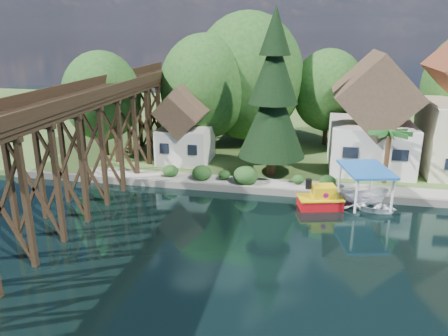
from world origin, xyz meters
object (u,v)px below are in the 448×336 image
at_px(shed, 185,129).
at_px(conifer, 273,97).
at_px(house_left, 372,120).
at_px(boat_canopy, 364,190).
at_px(tugboat, 321,199).
at_px(boat_white_a, 369,203).
at_px(palm_tree, 390,134).
at_px(trestle_bridge, 94,133).

relative_size(shed, conifer, 0.53).
relative_size(house_left, boat_canopy, 2.00).
distance_m(conifer, tugboat, 10.21).
relative_size(house_left, shed, 1.40).
distance_m(house_left, conifer, 10.29).
height_order(shed, boat_white_a, shed).
height_order(tugboat, boat_canopy, boat_canopy).
height_order(house_left, tugboat, house_left).
relative_size(tugboat, boat_canopy, 0.68).
bearing_deg(boat_white_a, boat_canopy, 63.13).
relative_size(palm_tree, tugboat, 1.33).
height_order(trestle_bridge, conifer, conifer).
bearing_deg(tugboat, conifer, 126.95).
bearing_deg(tugboat, boat_canopy, 19.62).
distance_m(boat_white_a, boat_canopy, 1.10).
bearing_deg(trestle_bridge, house_left, 25.21).
xyz_separation_m(tugboat, boat_white_a, (3.69, 0.64, -0.29)).
relative_size(conifer, boat_white_a, 3.39).
height_order(palm_tree, boat_white_a, palm_tree).
xyz_separation_m(shed, palm_tree, (18.93, -2.96, 1.06)).
distance_m(palm_tree, boat_canopy, 6.09).
xyz_separation_m(shed, boat_canopy, (16.74, -7.41, -2.49)).
distance_m(house_left, boat_canopy, 9.76).
bearing_deg(palm_tree, tugboat, -134.40).
height_order(trestle_bridge, boat_white_a, trestle_bridge).
height_order(palm_tree, tugboat, palm_tree).
bearing_deg(tugboat, palm_tree, 45.60).
height_order(conifer, boat_canopy, conifer).
relative_size(conifer, tugboat, 3.96).
bearing_deg(boat_canopy, boat_white_a, -55.45).
distance_m(trestle_bridge, conifer, 15.63).
distance_m(house_left, boat_white_a, 10.58).
bearing_deg(trestle_bridge, palm_tree, 14.89).
relative_size(trestle_bridge, palm_tree, 8.80).
distance_m(shed, palm_tree, 19.19).
bearing_deg(boat_white_a, tugboat, 128.45).
relative_size(shed, palm_tree, 1.56).
distance_m(trestle_bridge, palm_tree, 24.76).
height_order(tugboat, boat_white_a, tugboat).
relative_size(trestle_bridge, boat_white_a, 10.06).
bearing_deg(house_left, boat_canopy, -98.06).
distance_m(trestle_bridge, boat_canopy, 22.19).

